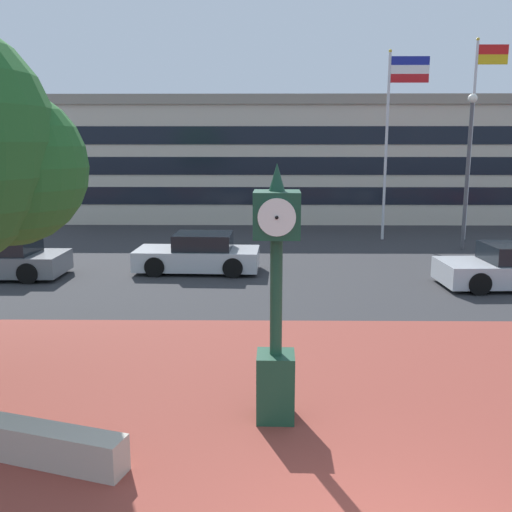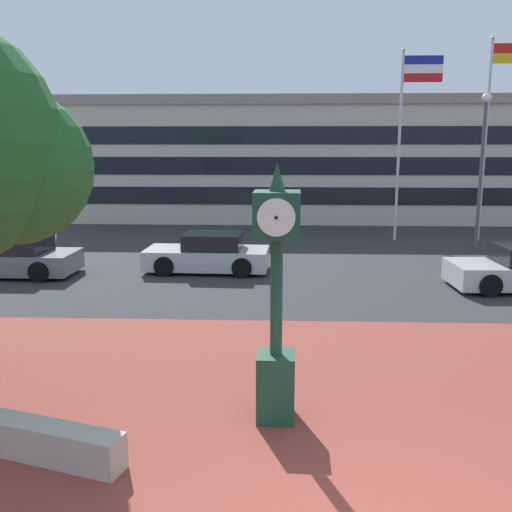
{
  "view_description": "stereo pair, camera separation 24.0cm",
  "coord_description": "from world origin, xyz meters",
  "px_view_note": "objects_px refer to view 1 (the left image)",
  "views": [
    {
      "loc": [
        -1.4,
        -4.68,
        4.13
      ],
      "look_at": [
        -1.49,
        3.25,
        2.56
      ],
      "focal_mm": 39.64,
      "sensor_mm": 36.0,
      "label": 1
    },
    {
      "loc": [
        -1.15,
        -4.67,
        4.13
      ],
      "look_at": [
        -1.49,
        3.25,
        2.56
      ],
      "focal_mm": 39.64,
      "sensor_mm": 36.0,
      "label": 2
    }
  ],
  "objects_px": {
    "civic_building": "(313,158)",
    "car_street_near": "(511,268)",
    "car_street_mid": "(199,255)",
    "street_lamp_post": "(469,155)",
    "flagpole_secondary": "(474,127)",
    "street_clock": "(276,302)",
    "car_street_far": "(1,259)",
    "flagpole_primary": "(392,127)"
  },
  "relations": [
    {
      "from": "street_clock",
      "to": "car_street_mid",
      "type": "distance_m",
      "value": 10.51
    },
    {
      "from": "car_street_near",
      "to": "car_street_far",
      "type": "height_order",
      "value": "same"
    },
    {
      "from": "civic_building",
      "to": "street_lamp_post",
      "type": "distance_m",
      "value": 14.27
    },
    {
      "from": "civic_building",
      "to": "car_street_near",
      "type": "bearing_deg",
      "value": -77.92
    },
    {
      "from": "flagpole_primary",
      "to": "street_lamp_post",
      "type": "distance_m",
      "value": 3.65
    },
    {
      "from": "car_street_mid",
      "to": "car_street_far",
      "type": "distance_m",
      "value": 6.24
    },
    {
      "from": "car_street_near",
      "to": "street_lamp_post",
      "type": "bearing_deg",
      "value": -8.67
    },
    {
      "from": "street_clock",
      "to": "car_street_far",
      "type": "distance_m",
      "value": 12.67
    },
    {
      "from": "car_street_mid",
      "to": "civic_building",
      "type": "distance_m",
      "value": 18.51
    },
    {
      "from": "car_street_mid",
      "to": "street_lamp_post",
      "type": "relative_size",
      "value": 0.68
    },
    {
      "from": "car_street_near",
      "to": "flagpole_secondary",
      "type": "relative_size",
      "value": 0.48
    },
    {
      "from": "flagpole_primary",
      "to": "civic_building",
      "type": "bearing_deg",
      "value": 102.39
    },
    {
      "from": "car_street_far",
      "to": "street_lamp_post",
      "type": "height_order",
      "value": "street_lamp_post"
    },
    {
      "from": "street_lamp_post",
      "to": "car_street_near",
      "type": "bearing_deg",
      "value": -96.52
    },
    {
      "from": "street_clock",
      "to": "street_lamp_post",
      "type": "distance_m",
      "value": 16.42
    },
    {
      "from": "flagpole_primary",
      "to": "civic_building",
      "type": "xyz_separation_m",
      "value": [
        -2.41,
        10.96,
        -1.55
      ]
    },
    {
      "from": "civic_building",
      "to": "street_lamp_post",
      "type": "xyz_separation_m",
      "value": [
        4.87,
        -13.41,
        0.42
      ]
    },
    {
      "from": "street_clock",
      "to": "flagpole_primary",
      "type": "distance_m",
      "value": 17.85
    },
    {
      "from": "car_street_far",
      "to": "flagpole_primary",
      "type": "relative_size",
      "value": 0.51
    },
    {
      "from": "street_clock",
      "to": "civic_building",
      "type": "bearing_deg",
      "value": 85.3
    },
    {
      "from": "street_clock",
      "to": "car_street_near",
      "type": "bearing_deg",
      "value": 50.51
    },
    {
      "from": "car_street_far",
      "to": "flagpole_secondary",
      "type": "xyz_separation_m",
      "value": [
        17.31,
        7.43,
        4.27
      ]
    },
    {
      "from": "car_street_mid",
      "to": "flagpole_primary",
      "type": "distance_m",
      "value": 10.96
    },
    {
      "from": "street_lamp_post",
      "to": "civic_building",
      "type": "bearing_deg",
      "value": 109.96
    },
    {
      "from": "civic_building",
      "to": "street_clock",
      "type": "bearing_deg",
      "value": -96.04
    },
    {
      "from": "street_clock",
      "to": "car_street_far",
      "type": "height_order",
      "value": "street_clock"
    },
    {
      "from": "street_clock",
      "to": "car_street_mid",
      "type": "xyz_separation_m",
      "value": [
        -2.29,
        10.18,
        -1.27
      ]
    },
    {
      "from": "civic_building",
      "to": "street_lamp_post",
      "type": "height_order",
      "value": "civic_building"
    },
    {
      "from": "street_clock",
      "to": "car_street_near",
      "type": "xyz_separation_m",
      "value": [
        7.11,
        8.23,
        -1.27
      ]
    },
    {
      "from": "street_clock",
      "to": "civic_building",
      "type": "relative_size",
      "value": 0.13
    },
    {
      "from": "car_street_mid",
      "to": "flagpole_primary",
      "type": "height_order",
      "value": "flagpole_primary"
    },
    {
      "from": "street_clock",
      "to": "civic_building",
      "type": "height_order",
      "value": "civic_building"
    },
    {
      "from": "flagpole_secondary",
      "to": "car_street_near",
      "type": "bearing_deg",
      "value": -101.45
    },
    {
      "from": "car_street_mid",
      "to": "civic_building",
      "type": "relative_size",
      "value": 0.14
    },
    {
      "from": "flagpole_secondary",
      "to": "street_lamp_post",
      "type": "xyz_separation_m",
      "value": [
        -1.03,
        -2.45,
        -1.11
      ]
    },
    {
      "from": "street_clock",
      "to": "car_street_near",
      "type": "distance_m",
      "value": 10.95
    },
    {
      "from": "car_street_mid",
      "to": "civic_building",
      "type": "xyz_separation_m",
      "value": [
        5.23,
        17.55,
        2.75
      ]
    },
    {
      "from": "flagpole_secondary",
      "to": "civic_building",
      "type": "height_order",
      "value": "flagpole_secondary"
    },
    {
      "from": "car_street_mid",
      "to": "civic_building",
      "type": "bearing_deg",
      "value": -14.22
    },
    {
      "from": "car_street_mid",
      "to": "street_lamp_post",
      "type": "height_order",
      "value": "street_lamp_post"
    },
    {
      "from": "car_street_far",
      "to": "street_lamp_post",
      "type": "relative_size",
      "value": 0.68
    },
    {
      "from": "car_street_far",
      "to": "flagpole_secondary",
      "type": "bearing_deg",
      "value": -66.5
    }
  ]
}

